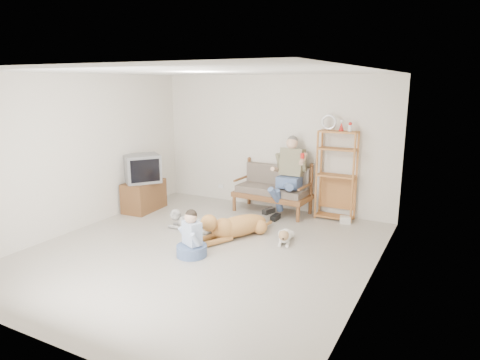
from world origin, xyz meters
The scene contains 17 objects.
floor centered at (0.00, 0.00, 0.00)m, with size 5.50×5.50×0.00m, color #BCB2A5.
ceiling centered at (0.00, 0.00, 2.70)m, with size 5.50×5.50×0.00m, color silver.
wall_back centered at (0.00, 2.75, 1.35)m, with size 5.00×5.00×0.00m, color beige.
wall_front centered at (0.00, -2.75, 1.35)m, with size 5.00×5.00×0.00m, color beige.
wall_left centered at (-2.50, 0.00, 1.35)m, with size 5.50×5.50×0.00m, color beige.
wall_right centered at (2.50, 0.00, 1.35)m, with size 5.50×5.50×0.00m, color beige.
loveseat centered at (0.14, 2.44, 0.49)m, with size 1.54×0.78×0.95m.
man centered at (0.48, 2.24, 0.71)m, with size 0.59×0.84×1.37m.
etagere centered at (1.37, 2.55, 0.87)m, with size 0.75×0.33×1.98m.
book_stack centered at (1.63, 2.38, 0.06)m, with size 0.20×0.14×0.12m, color white.
tv_stand centered at (-2.23, 1.30, 0.30)m, with size 0.56×0.93×0.60m.
crt_tv centered at (-2.19, 1.25, 0.88)m, with size 0.82×0.85×0.55m.
wall_outlet centered at (-1.25, 2.73, 0.30)m, with size 0.12×0.02×0.08m, color silver.
golden_retriever centered at (0.15, 0.76, 0.20)m, with size 0.84×1.50×0.49m.
shaggy_dog centered at (-0.68, 0.74, 0.14)m, with size 1.15×0.32×0.34m.
terrier centered at (1.00, 0.94, 0.11)m, with size 0.32×0.69×0.26m.
child centered at (-0.03, -0.22, 0.26)m, with size 0.46×0.46×0.73m.
Camera 1 is at (3.43, -5.22, 2.56)m, focal length 32.00 mm.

